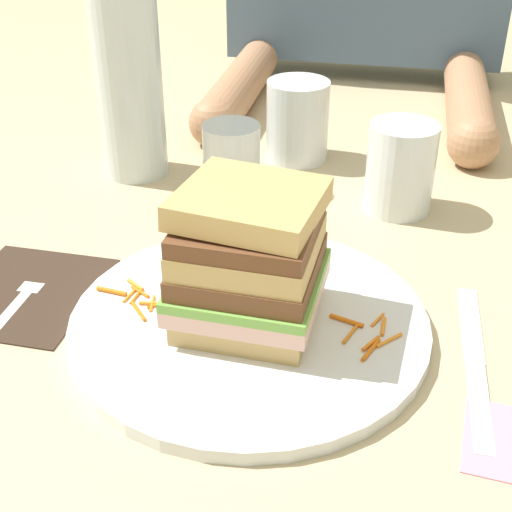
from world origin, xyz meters
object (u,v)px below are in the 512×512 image
Objects in this scene: sandwich at (248,259)px; napkin_dark at (27,292)px; main_plate at (249,322)px; empty_tumbler_1 at (231,155)px; knife at (476,364)px; water_bottle at (126,51)px; fork at (14,303)px; empty_tumbler_0 at (297,121)px; juice_glass at (400,171)px.

napkin_dark is (-0.20, 0.01, -0.07)m from sandwich.
main_plate is 0.28m from empty_tumbler_1.
sandwich is 0.19m from knife.
water_bottle reaches higher than knife.
sandwich is at bearing 4.26° from fork.
napkin_dark is 1.43× the size of empty_tumbler_0.
empty_tumbler_1 is at bearing 133.44° from knife.
fork is at bearing -140.96° from juice_glass.
sandwich is 0.28m from empty_tumbler_1.
knife is at bearing -2.86° from napkin_dark.
empty_tumbler_0 is (0.19, 0.35, 0.05)m from napkin_dark.
empty_tumbler_1 is (-0.08, 0.26, -0.03)m from sandwich.
main_plate is 1.48× the size of knife.
water_bottle reaches higher than sandwich.
sandwich is 0.21m from fork.
knife is (0.39, 0.00, -0.00)m from fork.
sandwich reaches higher than juice_glass.
juice_glass is at bearing 65.32° from main_plate.
main_plate is at bearing -2.23° from napkin_dark.
empty_tumbler_0 is (-0.13, 0.11, 0.00)m from juice_glass.
water_bottle is at bearing 125.78° from main_plate.
fork is 0.32m from water_bottle.
juice_glass is (0.11, 0.24, -0.02)m from sandwich.
empty_tumbler_1 reaches higher than knife.
main_plate is at bearing 176.44° from knife.
main_plate is at bearing 4.01° from fork.
empty_tumbler_1 is (0.12, -0.01, -0.11)m from water_bottle.
napkin_dark is at bearing 178.02° from sandwich.
water_bottle is (0.01, 0.29, 0.14)m from fork.
empty_tumbler_1 is (0.13, 0.26, 0.03)m from napkin_dark.
empty_tumbler_0 is at bearing 92.71° from sandwich.
knife is 0.38m from empty_tumbler_1.
main_plate is 2.11× the size of napkin_dark.
empty_tumbler_0 is (-0.02, 0.35, 0.04)m from main_plate.
sandwich reaches higher than napkin_dark.
sandwich is 1.70× the size of empty_tumbler_1.
juice_glass reaches higher than knife.
sandwich reaches higher than fork.
juice_glass is 0.30× the size of water_bottle.
knife is 0.27m from juice_glass.
water_bottle reaches higher than empty_tumbler_0.
main_plate reaches higher than napkin_dark.
water_bottle reaches higher than napkin_dark.
juice_glass is (-0.07, 0.25, 0.04)m from knife.
main_plate reaches higher than knife.
juice_glass is at bearing -6.55° from empty_tumbler_1.
water_bottle is at bearing 88.50° from fork.
empty_tumbler_1 is at bearing 173.45° from juice_glass.
empty_tumbler_0 reaches higher than juice_glass.
water_bottle is at bearing 88.38° from napkin_dark.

